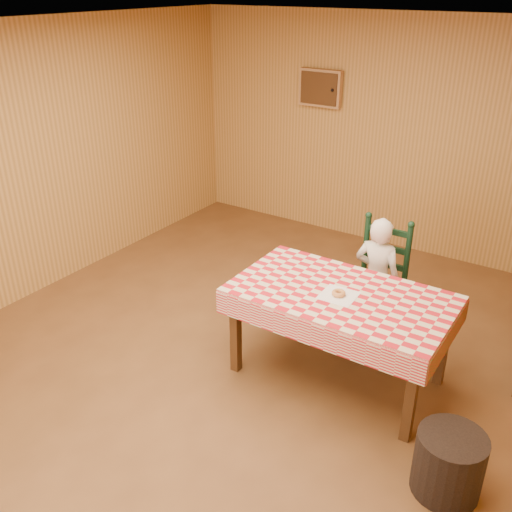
{
  "coord_description": "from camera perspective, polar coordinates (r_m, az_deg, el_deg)",
  "views": [
    {
      "loc": [
        2.18,
        -3.13,
        2.91
      ],
      "look_at": [
        0.0,
        0.2,
        0.95
      ],
      "focal_mm": 40.0,
      "sensor_mm": 36.0,
      "label": 1
    }
  ],
  "objects": [
    {
      "name": "ground",
      "position": [
        4.8,
        -1.33,
        -11.13
      ],
      "size": [
        6.0,
        6.0,
        0.0
      ],
      "primitive_type": "plane",
      "color": "brown",
      "rests_on": "ground"
    },
    {
      "name": "cabin_walls",
      "position": [
        4.4,
        2.39,
        11.92
      ],
      "size": [
        5.1,
        6.05,
        2.65
      ],
      "color": "#BB8943",
      "rests_on": "ground"
    },
    {
      "name": "dining_table",
      "position": [
        4.38,
        8.47,
        -4.59
      ],
      "size": [
        1.66,
        0.96,
        0.77
      ],
      "color": "#492B13",
      "rests_on": "ground"
    },
    {
      "name": "ladder_chair",
      "position": [
        5.11,
        12.14,
        -2.53
      ],
      "size": [
        0.44,
        0.4,
        1.08
      ],
      "color": "black",
      "rests_on": "ground"
    },
    {
      "name": "seated_child",
      "position": [
        5.04,
        11.96,
        -2.21
      ],
      "size": [
        0.41,
        0.27,
        1.12
      ],
      "primitive_type": "imported",
      "rotation": [
        0.0,
        0.0,
        3.14
      ],
      "color": "white",
      "rests_on": "ground"
    },
    {
      "name": "napkin",
      "position": [
        4.3,
        8.25,
        -3.92
      ],
      "size": [
        0.27,
        0.27,
        0.0
      ],
      "primitive_type": "cube",
      "rotation": [
        0.0,
        0.0,
        0.04
      ],
      "color": "white",
      "rests_on": "dining_table"
    },
    {
      "name": "donut",
      "position": [
        4.29,
        8.27,
        -3.7
      ],
      "size": [
        0.13,
        0.13,
        0.04
      ],
      "primitive_type": "torus",
      "rotation": [
        0.0,
        0.0,
        0.22
      ],
      "color": "#D18D4B",
      "rests_on": "napkin"
    },
    {
      "name": "storage_bin",
      "position": [
        3.91,
        18.7,
        -19.07
      ],
      "size": [
        0.49,
        0.49,
        0.43
      ],
      "primitive_type": "cylinder",
      "rotation": [
        0.0,
        0.0,
        0.17
      ],
      "color": "black",
      "rests_on": "ground"
    }
  ]
}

